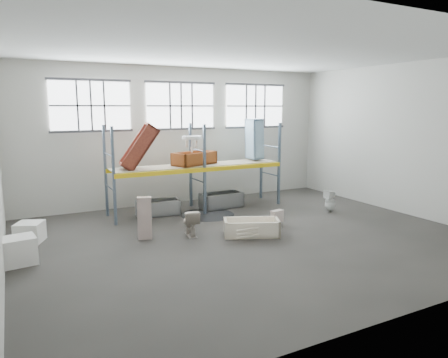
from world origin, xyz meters
TOP-DOWN VIEW (x-y plane):
  - floor at (0.00, 0.00)m, footprint 12.00×10.00m
  - ceiling at (0.00, 0.00)m, footprint 12.00×10.00m
  - wall_back at (0.00, 5.05)m, footprint 12.00×0.10m
  - wall_front at (0.00, -5.05)m, footprint 12.00×0.10m
  - wall_right at (6.05, 0.00)m, footprint 0.10×10.00m
  - window_left at (-3.20, 4.94)m, footprint 2.60×0.04m
  - window_mid at (0.00, 4.94)m, footprint 2.60×0.04m
  - window_right at (3.20, 4.94)m, footprint 2.60×0.04m
  - rack_upright_la at (-3.00, 2.90)m, footprint 0.08×0.08m
  - rack_upright_lb at (-3.00, 4.10)m, footprint 0.08×0.08m
  - rack_upright_ma at (0.00, 2.90)m, footprint 0.08×0.08m
  - rack_upright_mb at (0.00, 4.10)m, footprint 0.08×0.08m
  - rack_upright_ra at (3.00, 2.90)m, footprint 0.08×0.08m
  - rack_upright_rb at (3.00, 4.10)m, footprint 0.08×0.08m
  - rack_beam_front at (0.00, 2.90)m, footprint 6.00×0.10m
  - rack_beam_back at (0.00, 4.10)m, footprint 6.00×0.10m
  - shelf_deck at (0.00, 3.50)m, footprint 5.90×1.10m
  - wet_patch at (0.00, 2.70)m, footprint 1.80×1.80m
  - bathtub_beige at (0.14, 0.10)m, footprint 1.70×1.28m
  - cistern_spare at (1.35, 0.59)m, footprint 0.43×0.27m
  - sink_in_tub at (0.46, 0.62)m, footprint 0.40×0.40m
  - toilet_beige at (-1.37, 0.89)m, footprint 0.53×0.78m
  - cistern_tall at (-2.59, 1.19)m, footprint 0.43×0.35m
  - toilet_white at (3.91, 1.13)m, footprint 0.36×0.35m
  - steel_tub_left at (-1.48, 3.42)m, footprint 1.48×0.83m
  - steel_tub_right at (0.87, 3.38)m, footprint 1.50×0.72m
  - rust_tub_flat at (-0.10, 3.52)m, footprint 1.71×1.24m
  - rust_tub_tilted at (-2.03, 3.47)m, footprint 1.38×0.94m
  - sink_on_shelf at (-0.28, 3.29)m, footprint 0.75×0.65m
  - blue_tub_upright at (2.37, 3.62)m, footprint 0.48×0.70m
  - bucket at (-0.19, 0.07)m, footprint 0.34×0.34m
  - carton_near at (-5.71, 0.71)m, footprint 0.81×0.72m
  - carton_far at (-5.40, 2.32)m, footprint 0.85×0.85m

SIDE VIEW (x-z plane):
  - floor at x=0.00m, z-range -0.10..0.00m
  - wet_patch at x=0.00m, z-range 0.00..0.00m
  - sink_in_tub at x=0.46m, z-range 0.09..0.23m
  - bucket at x=-0.19m, z-range 0.00..0.36m
  - bathtub_beige at x=0.14m, z-range 0.00..0.45m
  - steel_tub_left at x=-1.48m, z-range 0.00..0.51m
  - carton_far at x=-5.40m, z-range 0.00..0.53m
  - steel_tub_right at x=0.87m, z-range 0.00..0.54m
  - cistern_spare at x=1.35m, z-range 0.09..0.47m
  - carton_near at x=-5.71m, z-range 0.00..0.63m
  - toilet_beige at x=-1.37m, z-range 0.00..0.74m
  - toilet_white at x=3.91m, z-range 0.00..0.77m
  - cistern_tall at x=-2.59m, z-range 0.00..1.16m
  - rack_upright_la at x=-3.00m, z-range 0.00..3.00m
  - rack_upright_lb at x=-3.00m, z-range 0.00..3.00m
  - rack_upright_ma at x=0.00m, z-range 0.00..3.00m
  - rack_upright_mb at x=0.00m, z-range 0.00..3.00m
  - rack_upright_ra at x=3.00m, z-range 0.00..3.00m
  - rack_upright_rb at x=3.00m, z-range 0.00..3.00m
  - rack_beam_front at x=0.00m, z-range 1.43..1.57m
  - rack_beam_back at x=0.00m, z-range 1.43..1.57m
  - shelf_deck at x=0.00m, z-range 1.57..1.59m
  - rust_tub_flat at x=-0.10m, z-range 1.60..2.04m
  - sink_on_shelf at x=-0.28m, z-range 1.81..2.38m
  - rust_tub_tilted at x=-2.03m, z-range 1.52..3.07m
  - blue_tub_upright at x=2.37m, z-range 1.65..3.14m
  - wall_back at x=0.00m, z-range 0.00..5.00m
  - wall_front at x=0.00m, z-range 0.00..5.00m
  - wall_right at x=6.05m, z-range 0.00..5.00m
  - window_left at x=-3.20m, z-range 2.80..4.40m
  - window_mid at x=0.00m, z-range 2.80..4.40m
  - window_right at x=3.20m, z-range 2.80..4.40m
  - ceiling at x=0.00m, z-range 5.00..5.10m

